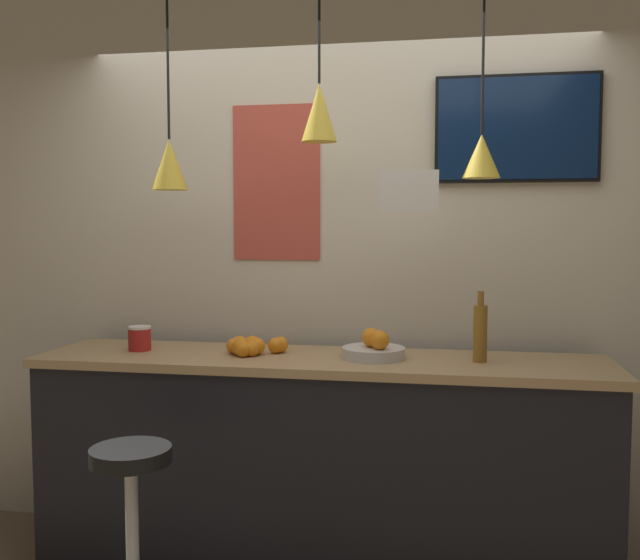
{
  "coord_description": "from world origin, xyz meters",
  "views": [
    {
      "loc": [
        0.58,
        -2.48,
        1.61
      ],
      "look_at": [
        0.0,
        0.67,
        1.36
      ],
      "focal_mm": 40.0,
      "sensor_mm": 36.0,
      "label": 1
    }
  ],
  "objects_px": {
    "bar_stool": "(132,527)",
    "mounted_tv": "(517,129)",
    "fruit_bowl": "(374,349)",
    "spread_jar": "(140,338)"
  },
  "relations": [
    {
      "from": "fruit_bowl",
      "to": "spread_jar",
      "type": "height_order",
      "value": "fruit_bowl"
    },
    {
      "from": "bar_stool",
      "to": "fruit_bowl",
      "type": "relative_size",
      "value": 2.71
    },
    {
      "from": "fruit_bowl",
      "to": "spread_jar",
      "type": "relative_size",
      "value": 2.43
    },
    {
      "from": "spread_jar",
      "to": "fruit_bowl",
      "type": "bearing_deg",
      "value": -0.19
    },
    {
      "from": "bar_stool",
      "to": "fruit_bowl",
      "type": "height_order",
      "value": "fruit_bowl"
    },
    {
      "from": "bar_stool",
      "to": "mounted_tv",
      "type": "height_order",
      "value": "mounted_tv"
    },
    {
      "from": "bar_stool",
      "to": "mounted_tv",
      "type": "relative_size",
      "value": 1.01
    },
    {
      "from": "spread_jar",
      "to": "mounted_tv",
      "type": "xyz_separation_m",
      "value": [
        1.75,
        0.35,
        0.99
      ]
    },
    {
      "from": "bar_stool",
      "to": "mounted_tv",
      "type": "distance_m",
      "value": 2.42
    },
    {
      "from": "fruit_bowl",
      "to": "mounted_tv",
      "type": "relative_size",
      "value": 0.37
    },
    {
      "from": "spread_jar",
      "to": "mounted_tv",
      "type": "bearing_deg",
      "value": 11.34
    },
    {
      "from": "mounted_tv",
      "to": "spread_jar",
      "type": "bearing_deg",
      "value": -168.66
    },
    {
      "from": "bar_stool",
      "to": "spread_jar",
      "type": "bearing_deg",
      "value": 111.56
    },
    {
      "from": "fruit_bowl",
      "to": "bar_stool",
      "type": "bearing_deg",
      "value": -142.05
    },
    {
      "from": "bar_stool",
      "to": "mounted_tv",
      "type": "xyz_separation_m",
      "value": [
        1.49,
        1.02,
        1.61
      ]
    }
  ]
}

